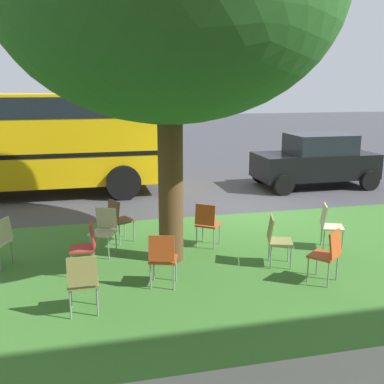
# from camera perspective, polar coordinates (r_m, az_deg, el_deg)

# --- Properties ---
(ground) EXTENTS (80.00, 80.00, 0.00)m
(ground) POSITION_cam_1_polar(r_m,az_deg,el_deg) (11.58, 6.42, -2.42)
(ground) COLOR #424247
(grass_verge) EXTENTS (48.00, 6.00, 0.01)m
(grass_verge) POSITION_cam_1_polar(r_m,az_deg,el_deg) (8.79, 13.45, -7.80)
(grass_verge) COLOR #3D752D
(grass_verge) RESTS_ON ground
(chair_0) EXTENTS (0.58, 0.59, 0.88)m
(chair_0) POSITION_cam_1_polar(r_m,az_deg,el_deg) (7.59, 16.69, -7.22)
(chair_0) COLOR #C64C1E
(chair_0) RESTS_ON ground
(chair_1) EXTENTS (0.42, 0.42, 0.88)m
(chair_1) POSITION_cam_1_polar(r_m,az_deg,el_deg) (6.48, -13.53, -10.63)
(chair_1) COLOR olive
(chair_1) RESTS_ON ground
(chair_2) EXTENTS (0.52, 0.52, 0.88)m
(chair_2) POSITION_cam_1_polar(r_m,az_deg,el_deg) (7.13, -3.71, -8.01)
(chair_2) COLOR #C64C1E
(chair_2) RESTS_ON ground
(chair_3) EXTENTS (0.53, 0.52, 0.88)m
(chair_3) POSITION_cam_1_polar(r_m,az_deg,el_deg) (8.10, 10.52, -5.59)
(chair_3) COLOR olive
(chair_3) RESTS_ON ground
(chair_4) EXTENTS (0.56, 0.56, 0.88)m
(chair_4) POSITION_cam_1_polar(r_m,az_deg,el_deg) (9.26, -9.22, -3.15)
(chair_4) COLOR brown
(chair_4) RESTS_ON ground
(chair_5) EXTENTS (0.56, 0.56, 0.88)m
(chair_5) POSITION_cam_1_polar(r_m,az_deg,el_deg) (8.64, -10.93, -4.41)
(chair_5) COLOR beige
(chair_5) RESTS_ON ground
(chair_7) EXTENTS (0.58, 0.58, 0.88)m
(chair_7) POSITION_cam_1_polar(r_m,az_deg,el_deg) (8.87, 1.90, -3.71)
(chair_7) COLOR #C64C1E
(chair_7) RESTS_ON ground
(chair_8) EXTENTS (0.45, 0.44, 0.88)m
(chair_8) POSITION_cam_1_polar(r_m,az_deg,el_deg) (7.84, -13.08, -6.34)
(chair_8) COLOR #B7332D
(chair_8) RESTS_ON ground
(chair_9) EXTENTS (0.54, 0.54, 0.88)m
(chair_9) POSITION_cam_1_polar(r_m,az_deg,el_deg) (9.15, 16.78, -3.75)
(chair_9) COLOR beige
(chair_9) RESTS_ON ground
(parked_car) EXTENTS (3.70, 1.92, 1.65)m
(parked_car) POSITION_cam_1_polar(r_m,az_deg,el_deg) (14.70, 15.24, 3.86)
(parked_car) COLOR black
(parked_car) RESTS_ON ground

